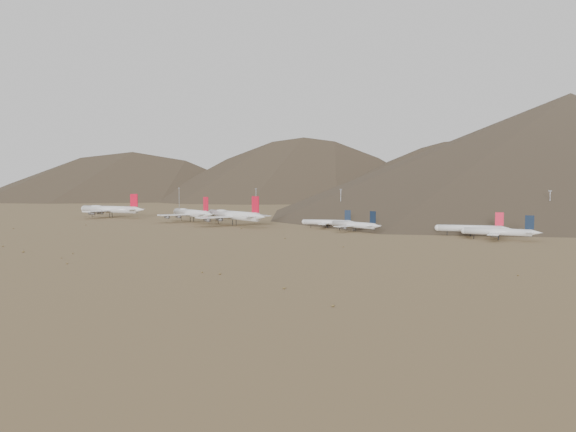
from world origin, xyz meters
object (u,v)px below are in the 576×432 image
Objects in this scene: widebody_west at (110,209)px; control_tower at (340,213)px; widebody_east at (234,215)px; narrowbody_b at (355,225)px; narrowbody_a at (328,222)px; widebody_centre at (191,213)px.

control_tower is (183.18, 88.82, -1.94)m from widebody_west.
widebody_east reaches higher than narrowbody_b.
widebody_east is at bearing -164.23° from narrowbody_b.
widebody_east is 70.84m from narrowbody_a.
narrowbody_a is 31.75m from narrowbody_b.
widebody_west reaches higher than control_tower.
widebody_west is 1.74× the size of narrowbody_b.
widebody_east is 102.47m from control_tower.
widebody_west is 203.59m from control_tower.
widebody_west is 99.56m from widebody_centre.
control_tower is (-35.50, 79.25, 1.28)m from narrowbody_a.
narrowbody_b is at bearing -55.82° from control_tower.
control_tower is at bearing 67.67° from widebody_centre.
control_tower is (-63.71, 93.81, 0.92)m from narrowbody_b.
widebody_centre reaches higher than control_tower.
narrowbody_a is 86.84m from control_tower.
narrowbody_b is at bearing 18.97° from widebody_east.
widebody_west is 1.95× the size of narrowbody_a.
widebody_centre is at bearing 164.60° from narrowbody_a.
narrowbody_a is (218.68, 9.58, -3.22)m from widebody_west.
widebody_centre is at bearing -133.40° from control_tower.
narrowbody_a is at bearing 25.47° from widebody_centre.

